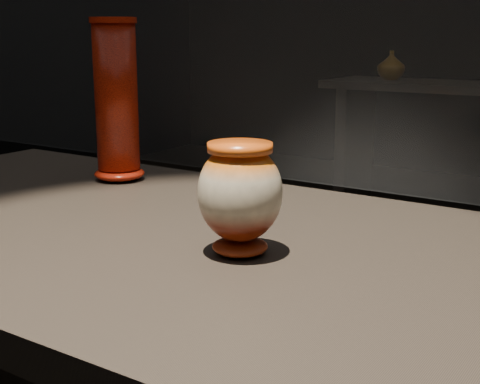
{
  "coord_description": "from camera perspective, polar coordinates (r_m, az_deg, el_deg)",
  "views": [
    {
      "loc": [
        0.5,
        -0.82,
        1.22
      ],
      "look_at": [
        -0.01,
        -0.04,
        0.99
      ],
      "focal_mm": 50.0,
      "sensor_mm": 36.0,
      "label": 1
    }
  ],
  "objects": [
    {
      "name": "back_shelf",
      "position": [
        4.54,
        19.73,
        5.36
      ],
      "size": [
        2.0,
        0.6,
        0.9
      ],
      "color": "black",
      "rests_on": "ground"
    },
    {
      "name": "back_vase_left",
      "position": [
        4.72,
        12.79,
        10.5
      ],
      "size": [
        0.25,
        0.25,
        0.19
      ],
      "primitive_type": "imported",
      "rotation": [
        0.0,
        0.0,
        1.09
      ],
      "color": "#9E6E17",
      "rests_on": "back_shelf"
    },
    {
      "name": "tall_vase",
      "position": [
        1.48,
        -10.49,
        7.46
      ],
      "size": [
        0.13,
        0.13,
        0.35
      ],
      "rotation": [
        0.0,
        0.0,
        -0.23
      ],
      "color": "red",
      "rests_on": "display_plinth"
    },
    {
      "name": "main_vase",
      "position": [
        0.97,
        0.0,
        -0.17
      ],
      "size": [
        0.14,
        0.14,
        0.17
      ],
      "rotation": [
        0.0,
        0.0,
        0.17
      ],
      "color": "maroon",
      "rests_on": "display_plinth"
    }
  ]
}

